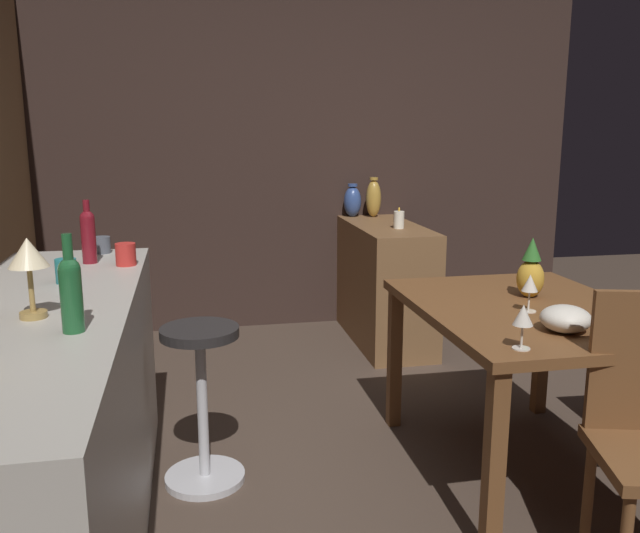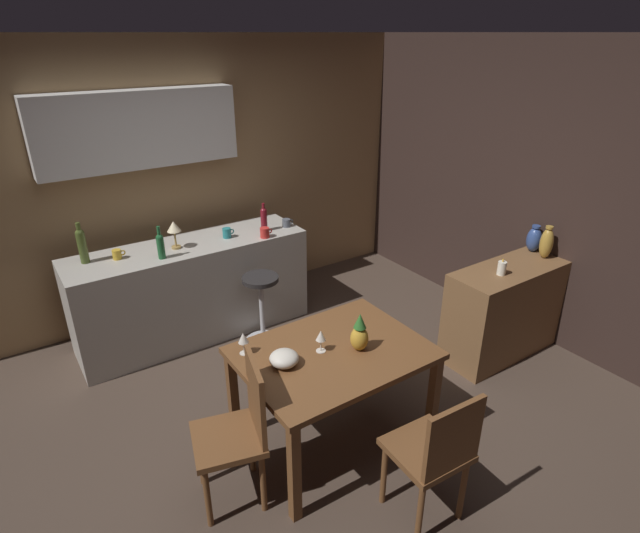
% 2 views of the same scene
% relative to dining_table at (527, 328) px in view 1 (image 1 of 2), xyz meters
% --- Properties ---
extents(ground_plane, '(9.00, 9.00, 0.00)m').
position_rel_dining_table_xyz_m(ground_plane, '(-0.11, 0.36, -0.65)').
color(ground_plane, '#47382D').
extents(wall_side_right, '(0.10, 4.40, 2.60)m').
position_rel_dining_table_xyz_m(wall_side_right, '(2.44, 0.66, 0.65)').
color(wall_side_right, '#33231E').
rests_on(wall_side_right, ground_plane).
extents(dining_table, '(1.19, 0.89, 0.74)m').
position_rel_dining_table_xyz_m(dining_table, '(0.00, 0.00, 0.00)').
color(dining_table, brown).
rests_on(dining_table, ground_plane).
extents(kitchen_counter, '(2.10, 0.60, 0.90)m').
position_rel_dining_table_xyz_m(kitchen_counter, '(-0.25, 1.86, -0.20)').
color(kitchen_counter, '#B2ADA3').
rests_on(kitchen_counter, ground_plane).
extents(sideboard_cabinet, '(1.10, 0.44, 0.82)m').
position_rel_dining_table_xyz_m(sideboard_cabinet, '(1.86, 0.05, -0.24)').
color(sideboard_cabinet, brown).
rests_on(sideboard_cabinet, ground_plane).
extents(bar_stool, '(0.34, 0.34, 0.68)m').
position_rel_dining_table_xyz_m(bar_stool, '(0.18, 1.34, -0.29)').
color(bar_stool, '#262323').
rests_on(bar_stool, ground_plane).
extents(wine_glass_left, '(0.07, 0.07, 0.15)m').
position_rel_dining_table_xyz_m(wine_glass_left, '(-0.49, 0.29, 0.20)').
color(wine_glass_left, silver).
rests_on(wine_glass_left, dining_table).
extents(wine_glass_right, '(0.06, 0.06, 0.15)m').
position_rel_dining_table_xyz_m(wine_glass_right, '(-0.07, 0.04, 0.20)').
color(wine_glass_right, silver).
rests_on(wine_glass_right, dining_table).
extents(pineapple_centerpiece, '(0.12, 0.12, 0.26)m').
position_rel_dining_table_xyz_m(pineapple_centerpiece, '(0.15, -0.08, 0.20)').
color(pineapple_centerpiece, gold).
rests_on(pineapple_centerpiece, dining_table).
extents(fruit_bowl, '(0.18, 0.18, 0.10)m').
position_rel_dining_table_xyz_m(fruit_bowl, '(-0.34, 0.04, 0.14)').
color(fruit_bowl, beige).
rests_on(fruit_bowl, dining_table).
extents(wine_bottle_green, '(0.06, 0.06, 0.28)m').
position_rel_dining_table_xyz_m(wine_bottle_green, '(-0.53, 1.70, 0.37)').
color(wine_bottle_green, '#1E592D').
rests_on(wine_bottle_green, kitchen_counter).
extents(wine_bottle_ruby, '(0.06, 0.06, 0.27)m').
position_rel_dining_table_xyz_m(wine_bottle_ruby, '(0.48, 1.79, 0.38)').
color(wine_bottle_ruby, maroon).
rests_on(wine_bottle_ruby, kitchen_counter).
extents(cup_teal, '(0.11, 0.08, 0.09)m').
position_rel_dining_table_xyz_m(cup_teal, '(0.11, 1.82, 0.30)').
color(cup_teal, teal).
rests_on(cup_teal, kitchen_counter).
extents(cup_red, '(0.12, 0.08, 0.09)m').
position_rel_dining_table_xyz_m(cup_red, '(0.40, 1.63, 0.30)').
color(cup_red, red).
rests_on(cup_red, kitchen_counter).
extents(cup_slate, '(0.11, 0.08, 0.08)m').
position_rel_dining_table_xyz_m(cup_slate, '(0.71, 1.76, 0.29)').
color(cup_slate, '#515660').
rests_on(cup_slate, kitchen_counter).
extents(counter_lamp, '(0.12, 0.12, 0.25)m').
position_rel_dining_table_xyz_m(counter_lamp, '(-0.36, 1.84, 0.43)').
color(counter_lamp, '#A58447').
rests_on(counter_lamp, kitchen_counter).
extents(pillar_candle_tall, '(0.07, 0.07, 0.14)m').
position_rel_dining_table_xyz_m(pillar_candle_tall, '(1.68, 0.02, 0.23)').
color(pillar_candle_tall, white).
rests_on(pillar_candle_tall, sideboard_cabinet).
extents(vase_brass, '(0.11, 0.11, 0.29)m').
position_rel_dining_table_xyz_m(vase_brass, '(2.27, 0.03, 0.31)').
color(vase_brass, '#B78C38').
rests_on(vase_brass, sideboard_cabinet).
extents(vase_ceramic_blue, '(0.13, 0.13, 0.24)m').
position_rel_dining_table_xyz_m(vase_ceramic_blue, '(2.31, 0.18, 0.29)').
color(vase_ceramic_blue, '#334C8C').
rests_on(vase_ceramic_blue, sideboard_cabinet).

